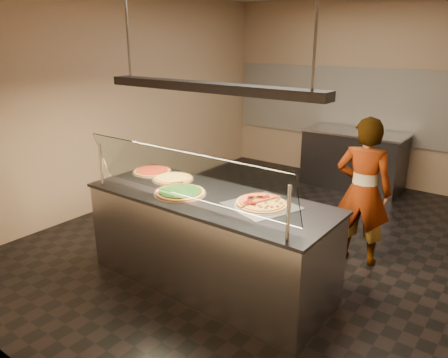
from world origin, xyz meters
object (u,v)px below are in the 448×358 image
Objects in this scene: half_pizza_sausage at (272,206)px; pizza_tomato at (153,171)px; prep_table at (353,159)px; worker at (363,192)px; pizza_cheese at (173,178)px; sneeze_guard at (184,175)px; half_pizza_pepperoni at (252,200)px; heat_lamp_housing at (208,87)px; pizza_spatula at (171,179)px; serving_counter at (209,240)px; pizza_spinach at (180,192)px; perforated_tray at (262,205)px.

half_pizza_sausage reaches higher than pizza_tomato.
worker is (1.01, -2.40, 0.34)m from prep_table.
pizza_tomato is at bearing 171.77° from pizza_cheese.
sneeze_guard reaches higher than pizza_cheese.
half_pizza_pepperoni is 0.22× the size of heat_lamp_housing.
worker is (1.63, 1.18, -0.14)m from pizza_cheese.
worker reaches higher than pizza_spatula.
serving_counter is 5.63× the size of pizza_cheese.
prep_table is 2.63m from worker.
half_pizza_sausage is 3.76m from prep_table.
sneeze_guard is at bearing -41.25° from pizza_spinach.
heat_lamp_housing reaches higher than pizza_spinach.
perforated_tray is at bearing -179.95° from half_pizza_sausage.
pizza_cheese is 0.08m from pizza_spatula.
pizza_cheese is 3.67m from prep_table.
pizza_spatula is (0.40, -0.12, 0.01)m from pizza_tomato.
serving_counter is 1.07× the size of heat_lamp_housing.
heat_lamp_housing reaches higher than worker.
perforated_tray is 0.43× the size of worker.
worker reaches higher than perforated_tray.
perforated_tray is 1.53m from pizza_tomato.
pizza_spatula is 1.16m from heat_lamp_housing.
heat_lamp_housing reaches higher than sneeze_guard.
pizza_spinach is (-0.69, -0.21, -0.02)m from half_pizza_pepperoni.
prep_table is (0.99, 3.53, -0.48)m from pizza_tomato.
prep_table is at bearing 90.02° from serving_counter.
serving_counter is 0.81m from pizza_cheese.
half_pizza_pepperoni is at bearing -0.71° from pizza_spatula.
worker reaches higher than serving_counter.
serving_counter is at bearing -167.82° from half_pizza_pepperoni.
sneeze_guard is 7.81× the size of pizza_spatula.
pizza_cheese is 0.19× the size of heat_lamp_housing.
pizza_spinach is 1.16× the size of pizza_cheese.
serving_counter is 1.72m from worker.
half_pizza_sausage is 1.14× the size of pizza_tomato.
worker is (1.01, 1.70, -0.42)m from sneeze_guard.
heat_lamp_housing is at bearing -10.04° from pizza_spatula.
half_pizza_pepperoni is at bearing 12.18° from serving_counter.
sneeze_guard is at bearing -29.87° from pizza_tomato.
pizza_spatula reaches higher than serving_counter.
worker reaches higher than half_pizza_sausage.
pizza_spatula is at bearing 179.42° from half_pizza_sausage.
pizza_spinach is 3.91m from prep_table.
sneeze_guard reaches higher than pizza_tomato.
pizza_spatula is at bearing 179.29° from half_pizza_pepperoni.
sneeze_guard is 0.45m from pizza_spinach.
heat_lamp_housing is (0.99, -0.23, 1.01)m from pizza_tomato.
half_pizza_pepperoni is 1.40m from worker.
sneeze_guard is 0.97× the size of heat_lamp_housing.
worker is at bearing 29.44° from pizza_tomato.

